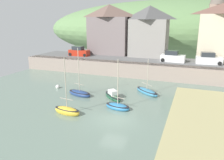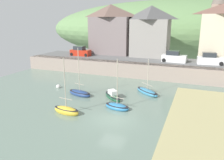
{
  "view_description": "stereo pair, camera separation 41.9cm",
  "coord_description": "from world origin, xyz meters",
  "px_view_note": "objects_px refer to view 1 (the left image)",
  "views": [
    {
      "loc": [
        6.98,
        -18.91,
        9.59
      ],
      "look_at": [
        -2.6,
        6.4,
        2.14
      ],
      "focal_mm": 35.42,
      "sensor_mm": 36.0,
      "label": 1
    },
    {
      "loc": [
        7.37,
        -18.77,
        9.59
      ],
      "look_at": [
        -2.6,
        6.4,
        2.14
      ],
      "focal_mm": 35.42,
      "sensor_mm": 36.0,
      "label": 2
    }
  ],
  "objects_px": {
    "parked_car_end_of_row": "(208,59)",
    "parked_car_near_slipway": "(79,52)",
    "parked_car_by_wall": "(173,57)",
    "waterfront_building_left": "(109,29)",
    "waterfront_building_right": "(223,32)",
    "sailboat_tall_mast": "(80,93)",
    "fishing_boat_green": "(113,96)",
    "sailboat_nearest_shore": "(147,91)",
    "sailboat_white_hull": "(118,106)",
    "church_with_spire": "(216,17)",
    "mooring_buoy": "(58,87)",
    "sailboat_blue_trim": "(67,111)",
    "waterfront_building_centre": "(149,31)"
  },
  "relations": [
    {
      "from": "waterfront_building_centre",
      "to": "waterfront_building_right",
      "type": "height_order",
      "value": "waterfront_building_right"
    },
    {
      "from": "church_with_spire",
      "to": "sailboat_nearest_shore",
      "type": "xyz_separation_m",
      "value": [
        -8.68,
        -20.18,
        -9.85
      ]
    },
    {
      "from": "church_with_spire",
      "to": "sailboat_blue_trim",
      "type": "xyz_separation_m",
      "value": [
        -15.13,
        -29.7,
        -9.77
      ]
    },
    {
      "from": "church_with_spire",
      "to": "parked_car_near_slipway",
      "type": "bearing_deg",
      "value": -161.45
    },
    {
      "from": "parked_car_end_of_row",
      "to": "waterfront_building_right",
      "type": "bearing_deg",
      "value": 61.1
    },
    {
      "from": "sailboat_blue_trim",
      "to": "parked_car_end_of_row",
      "type": "xyz_separation_m",
      "value": [
        14.19,
        21.2,
        2.87
      ]
    },
    {
      "from": "waterfront_building_left",
      "to": "sailboat_blue_trim",
      "type": "xyz_separation_m",
      "value": [
        5.29,
        -25.7,
        -7.24
      ]
    },
    {
      "from": "waterfront_building_left",
      "to": "fishing_boat_green",
      "type": "relative_size",
      "value": 2.91
    },
    {
      "from": "waterfront_building_left",
      "to": "parked_car_end_of_row",
      "type": "bearing_deg",
      "value": -13.0
    },
    {
      "from": "sailboat_white_hull",
      "to": "sailboat_blue_trim",
      "type": "bearing_deg",
      "value": -134.47
    },
    {
      "from": "waterfront_building_right",
      "to": "waterfront_building_left",
      "type": "bearing_deg",
      "value": -180.0
    },
    {
      "from": "waterfront_building_left",
      "to": "waterfront_building_centre",
      "type": "xyz_separation_m",
      "value": [
        8.44,
        0.0,
        -0.2
      ]
    },
    {
      "from": "parked_car_by_wall",
      "to": "parked_car_near_slipway",
      "type": "bearing_deg",
      "value": -175.8
    },
    {
      "from": "sailboat_tall_mast",
      "to": "fishing_boat_green",
      "type": "bearing_deg",
      "value": 21.71
    },
    {
      "from": "waterfront_building_left",
      "to": "sailboat_tall_mast",
      "type": "xyz_separation_m",
      "value": [
        3.7,
        -20.1,
        -7.28
      ]
    },
    {
      "from": "waterfront_building_right",
      "to": "sailboat_nearest_shore",
      "type": "xyz_separation_m",
      "value": [
        -9.74,
        -16.18,
        -7.23
      ]
    },
    {
      "from": "sailboat_tall_mast",
      "to": "parked_car_by_wall",
      "type": "bearing_deg",
      "value": 71.12
    },
    {
      "from": "church_with_spire",
      "to": "parked_car_near_slipway",
      "type": "xyz_separation_m",
      "value": [
        -25.33,
        -8.5,
        -6.9
      ]
    },
    {
      "from": "parked_car_end_of_row",
      "to": "parked_car_near_slipway",
      "type": "bearing_deg",
      "value": 175.08
    },
    {
      "from": "waterfront_building_right",
      "to": "sailboat_tall_mast",
      "type": "relative_size",
      "value": 1.57
    },
    {
      "from": "sailboat_white_hull",
      "to": "parked_car_by_wall",
      "type": "distance_m",
      "value": 18.7
    },
    {
      "from": "church_with_spire",
      "to": "parked_car_near_slipway",
      "type": "relative_size",
      "value": 3.63
    },
    {
      "from": "sailboat_tall_mast",
      "to": "parked_car_near_slipway",
      "type": "xyz_separation_m",
      "value": [
        -8.6,
        15.6,
        2.91
      ]
    },
    {
      "from": "waterfront_building_centre",
      "to": "parked_car_by_wall",
      "type": "xyz_separation_m",
      "value": [
        5.25,
        -4.5,
        -4.17
      ]
    },
    {
      "from": "church_with_spire",
      "to": "parked_car_near_slipway",
      "type": "height_order",
      "value": "church_with_spire"
    },
    {
      "from": "sailboat_blue_trim",
      "to": "sailboat_tall_mast",
      "type": "distance_m",
      "value": 5.83
    },
    {
      "from": "waterfront_building_left",
      "to": "church_with_spire",
      "type": "height_order",
      "value": "church_with_spire"
    },
    {
      "from": "sailboat_white_hull",
      "to": "parked_car_end_of_row",
      "type": "xyz_separation_m",
      "value": [
        9.66,
        18.06,
        2.93
      ]
    },
    {
      "from": "fishing_boat_green",
      "to": "waterfront_building_centre",
      "type": "bearing_deg",
      "value": 133.86
    },
    {
      "from": "sailboat_nearest_shore",
      "to": "parked_car_end_of_row",
      "type": "distance_m",
      "value": 14.32
    },
    {
      "from": "church_with_spire",
      "to": "sailboat_white_hull",
      "type": "distance_m",
      "value": 30.24
    },
    {
      "from": "church_with_spire",
      "to": "sailboat_blue_trim",
      "type": "relative_size",
      "value": 2.42
    },
    {
      "from": "fishing_boat_green",
      "to": "sailboat_tall_mast",
      "type": "distance_m",
      "value": 4.45
    },
    {
      "from": "church_with_spire",
      "to": "sailboat_blue_trim",
      "type": "distance_m",
      "value": 34.73
    },
    {
      "from": "waterfront_building_left",
      "to": "sailboat_tall_mast",
      "type": "relative_size",
      "value": 1.59
    },
    {
      "from": "parked_car_by_wall",
      "to": "sailboat_tall_mast",
      "type": "bearing_deg",
      "value": -118.44
    },
    {
      "from": "parked_car_end_of_row",
      "to": "mooring_buoy",
      "type": "bearing_deg",
      "value": -150.48
    },
    {
      "from": "sailboat_blue_trim",
      "to": "sailboat_nearest_shore",
      "type": "distance_m",
      "value": 11.5
    },
    {
      "from": "waterfront_building_right",
      "to": "parked_car_by_wall",
      "type": "relative_size",
      "value": 2.38
    },
    {
      "from": "waterfront_building_right",
      "to": "sailboat_blue_trim",
      "type": "relative_size",
      "value": 1.62
    },
    {
      "from": "church_with_spire",
      "to": "fishing_boat_green",
      "type": "distance_m",
      "value": 28.28
    },
    {
      "from": "waterfront_building_left",
      "to": "waterfront_building_right",
      "type": "distance_m",
      "value": 21.49
    },
    {
      "from": "parked_car_by_wall",
      "to": "mooring_buoy",
      "type": "height_order",
      "value": "parked_car_by_wall"
    },
    {
      "from": "waterfront_building_left",
      "to": "church_with_spire",
      "type": "xyz_separation_m",
      "value": [
        20.43,
        4.0,
        2.53
      ]
    },
    {
      "from": "mooring_buoy",
      "to": "sailboat_nearest_shore",
      "type": "bearing_deg",
      "value": 10.06
    },
    {
      "from": "sailboat_tall_mast",
      "to": "parked_car_by_wall",
      "type": "xyz_separation_m",
      "value": [
        9.99,
        15.6,
        2.91
      ]
    },
    {
      "from": "parked_car_by_wall",
      "to": "sailboat_white_hull",
      "type": "bearing_deg",
      "value": -97.86
    },
    {
      "from": "sailboat_blue_trim",
      "to": "parked_car_near_slipway",
      "type": "distance_m",
      "value": 23.7
    },
    {
      "from": "waterfront_building_right",
      "to": "parked_car_by_wall",
      "type": "distance_m",
      "value": 9.97
    },
    {
      "from": "sailboat_white_hull",
      "to": "sailboat_tall_mast",
      "type": "distance_m",
      "value": 6.61
    }
  ]
}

